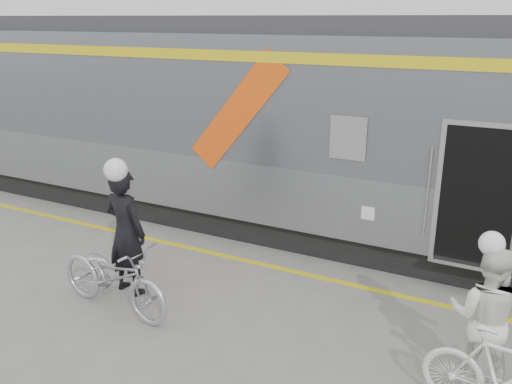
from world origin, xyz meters
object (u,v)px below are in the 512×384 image
Objects in this scene: bicycle_right at (507,378)px; bicycle_left at (113,276)px; man at (126,232)px; woman at (486,317)px.

bicycle_left is at bearing 97.86° from bicycle_right.
man reaches higher than woman.
man is 5.07m from woman.
bicycle_left is 1.18× the size of bicycle_right.
man is 1.13× the size of bicycle_right.
man is at bearing 91.94° from bicycle_right.
woman is 0.71m from bicycle_right.
woman is 0.99× the size of bicycle_right.
man is 5.40m from bicycle_right.
woman reaches higher than bicycle_right.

